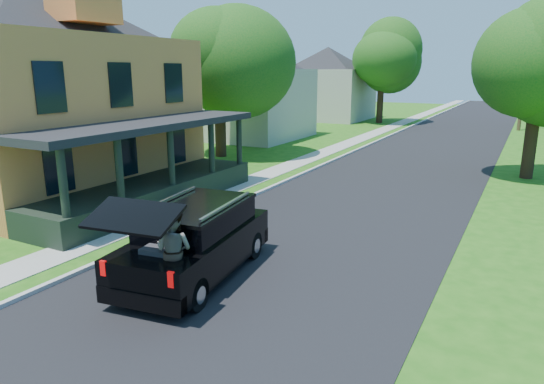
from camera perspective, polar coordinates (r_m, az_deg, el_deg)
The scene contains 15 objects.
ground at distance 10.43m, azimuth -7.65°, elevation -14.18°, with size 140.00×140.00×0.00m, color #205C12.
street at distance 28.35m, azimuth 16.64°, elevation 3.54°, with size 8.00×120.00×0.02m, color black.
curb at distance 29.40m, azimuth 8.90°, elevation 4.33°, with size 0.15×120.00×0.12m, color #ACACA7.
sidewalk at distance 29.94m, azimuth 6.10°, elevation 4.60°, with size 1.30×120.00×0.03m, color gray.
front_walk at distance 20.68m, azimuth -19.44°, elevation -0.46°, with size 6.50×1.20×0.03m, color gray.
main_house at distance 22.65m, azimuth -26.32°, elevation 12.72°, with size 15.56×15.56×10.10m.
neighbor_house_mid at distance 36.68m, azimuth -3.05°, elevation 12.98°, with size 12.78×12.78×8.30m.
neighbor_house_far at distance 51.04m, azimuth 6.54°, elevation 13.23°, with size 12.78×12.78×8.30m.
black_suv at distance 11.92m, azimuth -9.08°, elevation -5.68°, with size 2.61×5.37×2.40m.
skateboarder at distance 10.38m, azimuth -11.47°, elevation -6.71°, with size 0.88×0.71×1.72m.
skateboard at distance 10.67m, azimuth -11.36°, elevation -11.68°, with size 0.51×0.47×0.70m.
tree_left_mid at distance 28.44m, azimuth -6.38°, elevation 15.93°, with size 7.95×7.70×9.39m.
tree_left_far at distance 48.13m, azimuth 12.86°, elevation 15.86°, with size 8.27×8.07×10.20m.
tree_right_near at distance 25.33m, azimuth 29.07°, elevation 13.65°, with size 6.62×6.80×8.37m.
utility_pole_far at distance 45.79m, azimuth 27.69°, elevation 12.57°, with size 1.79×0.32×9.53m.
Camera 1 is at (5.48, -7.38, 4.93)m, focal length 32.00 mm.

